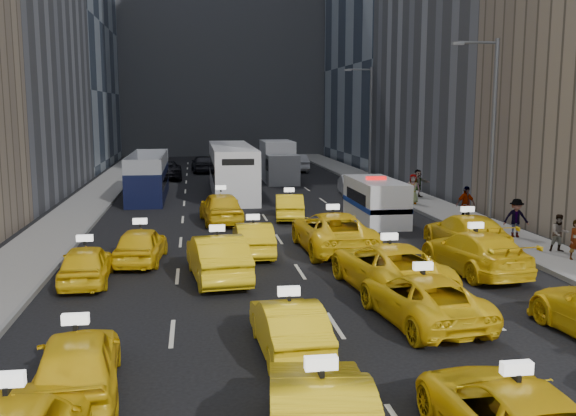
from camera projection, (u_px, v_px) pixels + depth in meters
name	position (u px, v px, depth m)	size (l,w,h in m)	color
ground	(352.00, 352.00, 16.00)	(160.00, 160.00, 0.00)	black
sidewalk_west	(84.00, 207.00, 38.92)	(3.00, 90.00, 0.15)	gray
sidewalk_east	(416.00, 200.00, 41.93)	(3.00, 90.00, 0.15)	gray
curb_west	(109.00, 206.00, 39.13)	(0.15, 90.00, 0.18)	slate
curb_east	(394.00, 200.00, 41.72)	(0.15, 90.00, 0.18)	slate
streetlight_near	(491.00, 133.00, 28.28)	(2.15, 0.22, 9.00)	#595B60
streetlight_far	(369.00, 123.00, 47.83)	(2.15, 0.22, 9.00)	#595B60
taxi_4	(78.00, 362.00, 13.51)	(1.72, 4.27, 1.46)	yellow
taxi_5	(289.00, 326.00, 15.85)	(1.44, 4.14, 1.36)	yellow
taxi_6	(422.00, 298.00, 18.17)	(2.33, 5.05, 1.40)	yellow
taxi_8	(86.00, 264.00, 22.14)	(1.63, 4.05, 1.38)	yellow
taxi_9	(218.00, 257.00, 22.62)	(1.73, 4.96, 1.63)	yellow
taxi_10	(389.00, 266.00, 21.35)	(2.65, 5.75, 1.60)	yellow
taxi_11	(475.00, 252.00, 23.56)	(2.19, 5.38, 1.56)	yellow
taxi_12	(141.00, 245.00, 25.11)	(1.70, 4.22, 1.44)	yellow
taxi_13	(253.00, 239.00, 26.41)	(1.46, 4.18, 1.38)	yellow
taxi_14	(333.00, 231.00, 27.21)	(2.77, 6.00, 1.67)	yellow
taxi_15	(467.00, 233.00, 27.00)	(2.25, 5.53, 1.61)	yellow
taxi_16	(221.00, 207.00, 33.76)	(1.97, 4.90, 1.67)	yellow
taxi_17	(289.00, 206.00, 35.01)	(1.47, 4.20, 1.38)	yellow
nypd_van	(376.00, 201.00, 34.02)	(2.39, 5.75, 2.44)	silver
double_decker	(148.00, 177.00, 43.00)	(2.69, 10.19, 2.94)	black
city_bus	(232.00, 170.00, 44.81)	(2.94, 13.31, 3.43)	silver
box_truck	(279.00, 162.00, 52.74)	(2.56, 7.23, 3.29)	silver
misc_car_0	(351.00, 184.00, 44.80)	(1.52, 4.37, 1.44)	#A4A5AB
misc_car_1	(166.00, 170.00, 54.60)	(2.64, 5.73, 1.59)	black
misc_car_2	(255.00, 165.00, 60.60)	(1.86, 4.57, 1.33)	gray
misc_car_3	(203.00, 164.00, 60.09)	(1.97, 4.89, 1.67)	black
misc_car_4	(296.00, 163.00, 61.09)	(1.70, 4.88, 1.61)	#A5A7AD
pedestrian_0	(576.00, 240.00, 25.00)	(0.57, 0.37, 1.56)	gray
pedestrian_1	(560.00, 233.00, 26.34)	(0.75, 0.41, 1.55)	gray
pedestrian_2	(516.00, 218.00, 29.33)	(1.14, 0.47, 1.77)	gray
pedestrian_3	(466.00, 205.00, 32.78)	(1.13, 0.51, 1.93)	gray
pedestrian_4	(413.00, 189.00, 39.52)	(0.90, 0.49, 1.83)	gray
pedestrian_5	(418.00, 183.00, 42.48)	(1.71, 0.49, 1.84)	gray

